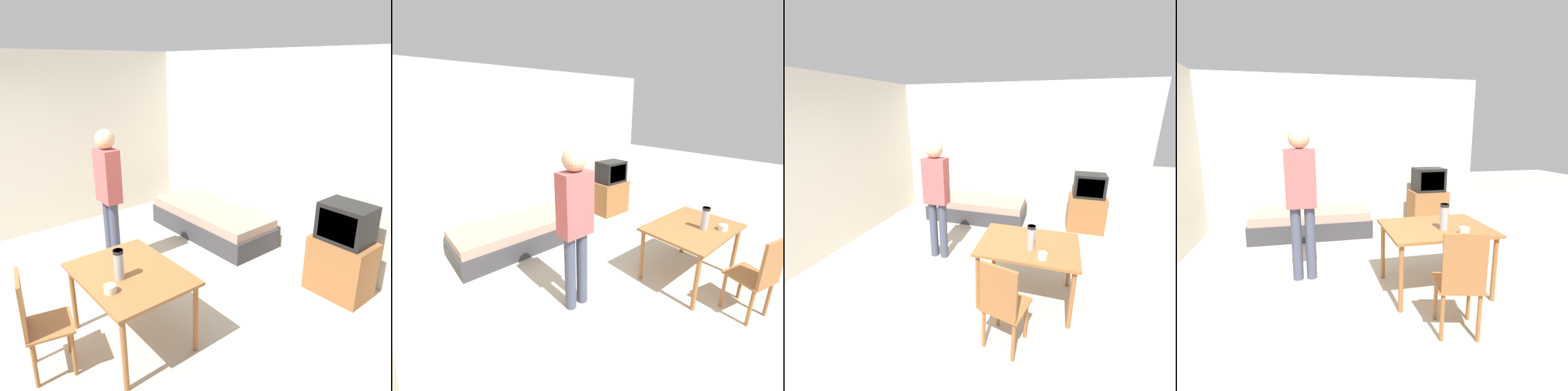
% 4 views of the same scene
% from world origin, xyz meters
% --- Properties ---
extents(ground_plane, '(20.00, 20.00, 0.00)m').
position_xyz_m(ground_plane, '(0.00, 0.00, 0.00)').
color(ground_plane, '#B2A893').
extents(wall_back, '(5.47, 0.06, 2.70)m').
position_xyz_m(wall_back, '(0.00, 3.42, 1.35)').
color(wall_back, silver).
rests_on(wall_back, ground_plane).
extents(wall_left, '(0.06, 4.39, 2.70)m').
position_xyz_m(wall_left, '(-2.26, 1.70, 1.35)').
color(wall_left, silver).
rests_on(wall_left, ground_plane).
extents(daybed, '(1.97, 0.83, 0.44)m').
position_xyz_m(daybed, '(-0.46, 2.90, 0.21)').
color(daybed, '#333338').
rests_on(daybed, ground_plane).
extents(tv, '(0.66, 0.46, 1.09)m').
position_xyz_m(tv, '(1.67, 2.97, 0.50)').
color(tv, brown).
rests_on(tv, ground_plane).
extents(dining_table, '(1.12, 0.85, 0.73)m').
position_xyz_m(dining_table, '(0.85, 0.74, 0.64)').
color(dining_table, brown).
rests_on(dining_table, ground_plane).
extents(wooden_chair, '(0.46, 0.46, 0.96)m').
position_xyz_m(wooden_chair, '(0.73, -0.08, 0.53)').
color(wooden_chair, brown).
rests_on(wooden_chair, ground_plane).
extents(person_standing, '(0.34, 0.24, 1.79)m').
position_xyz_m(person_standing, '(-0.56, 1.28, 1.06)').
color(person_standing, '#3D4256').
rests_on(person_standing, ground_plane).
extents(thermos_flask, '(0.09, 0.09, 0.28)m').
position_xyz_m(thermos_flask, '(0.89, 0.62, 0.88)').
color(thermos_flask, '#99999E').
rests_on(thermos_flask, dining_table).
extents(mate_bowl, '(0.10, 0.10, 0.07)m').
position_xyz_m(mate_bowl, '(1.03, 0.45, 0.76)').
color(mate_bowl, beige).
rests_on(mate_bowl, dining_table).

